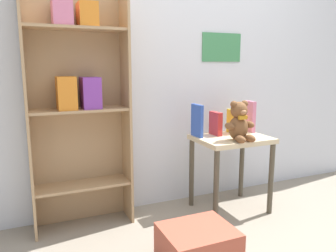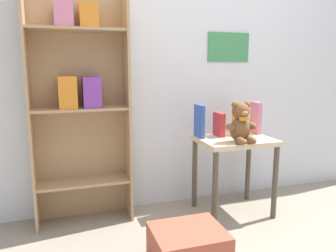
% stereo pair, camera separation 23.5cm
% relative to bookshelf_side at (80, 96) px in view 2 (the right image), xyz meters
% --- Properties ---
extents(wall_back, '(4.80, 0.07, 2.50)m').
position_rel_bookshelf_side_xyz_m(wall_back, '(0.83, 0.14, 0.32)').
color(wall_back, silver).
rests_on(wall_back, ground_plane).
extents(bookshelf_side, '(0.68, 0.24, 1.68)m').
position_rel_bookshelf_side_xyz_m(bookshelf_side, '(0.00, 0.00, 0.00)').
color(bookshelf_side, tan).
rests_on(bookshelf_side, ground_plane).
extents(display_table, '(0.55, 0.44, 0.60)m').
position_rel_bookshelf_side_xyz_m(display_table, '(1.11, -0.23, -0.44)').
color(display_table, beige).
rests_on(display_table, ground_plane).
extents(teddy_bear, '(0.22, 0.20, 0.29)m').
position_rel_bookshelf_side_xyz_m(teddy_bear, '(1.08, -0.36, -0.20)').
color(teddy_bear, brown).
rests_on(teddy_bear, display_table).
extents(book_standing_blue, '(0.03, 0.15, 0.25)m').
position_rel_bookshelf_side_xyz_m(book_standing_blue, '(0.87, -0.12, -0.21)').
color(book_standing_blue, '#2D51B7').
rests_on(book_standing_blue, display_table).
extents(book_standing_red, '(0.04, 0.13, 0.18)m').
position_rel_bookshelf_side_xyz_m(book_standing_red, '(1.03, -0.13, -0.24)').
color(book_standing_red, red).
rests_on(book_standing_red, display_table).
extents(book_standing_yellow, '(0.03, 0.12, 0.19)m').
position_rel_bookshelf_side_xyz_m(book_standing_yellow, '(1.19, -0.12, -0.23)').
color(book_standing_yellow, gold).
rests_on(book_standing_yellow, display_table).
extents(book_standing_pink, '(0.04, 0.13, 0.25)m').
position_rel_bookshelf_side_xyz_m(book_standing_pink, '(1.36, -0.12, -0.20)').
color(book_standing_pink, '#D17093').
rests_on(book_standing_pink, display_table).
extents(storage_bin, '(0.42, 0.35, 0.20)m').
position_rel_bookshelf_side_xyz_m(storage_bin, '(0.54, -0.76, -0.82)').
color(storage_bin, '#AD4C38').
rests_on(storage_bin, ground_plane).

